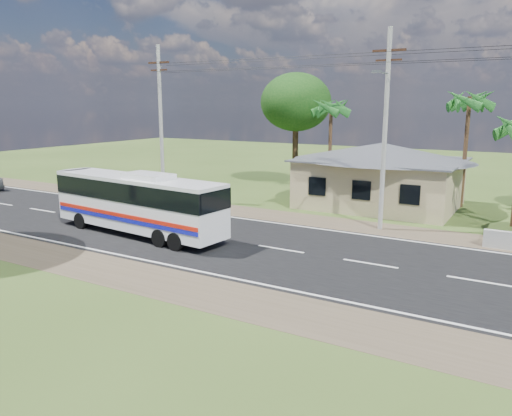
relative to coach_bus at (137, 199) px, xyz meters
The scene contains 8 objects.
ground 8.39m from the coach_bus, ahead, with size 120.00×120.00×0.00m, color #324A1A.
road 8.39m from the coach_bus, ahead, with size 120.00×16.00×0.03m.
house 16.97m from the coach_bus, 57.77° to the left, with size 12.40×10.00×5.00m.
utility_poles 13.81m from the coach_bus, 36.18° to the left, with size 32.80×2.22×11.00m.
palm_mid 22.54m from the coach_bus, 50.19° to the left, with size 2.80×2.80×8.20m.
palm_far 18.43m from the coach_bus, 76.87° to the left, with size 2.80×2.80×7.70m.
tree_behind_house 20.02m from the coach_bus, 89.86° to the left, with size 6.00×6.00×9.61m.
coach_bus is the anchor object (origin of this frame).
Camera 1 is at (10.82, -20.95, 7.02)m, focal length 35.00 mm.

